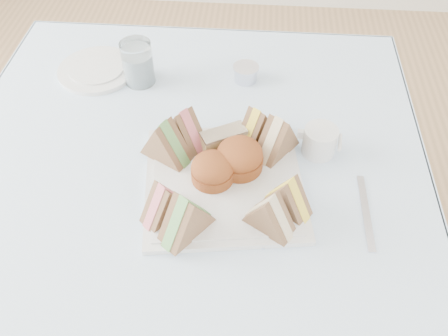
# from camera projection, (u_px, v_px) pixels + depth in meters

# --- Properties ---
(floor) EXTENTS (4.00, 4.00, 0.00)m
(floor) POSITION_uv_depth(u_px,v_px,m) (200.00, 313.00, 1.56)
(floor) COLOR #9E7751
(floor) RESTS_ON ground
(table) EXTENTS (0.90, 0.90, 0.74)m
(table) POSITION_uv_depth(u_px,v_px,m) (195.00, 254.00, 1.29)
(table) COLOR brown
(table) RESTS_ON floor
(tablecloth) EXTENTS (1.02, 1.02, 0.01)m
(tablecloth) POSITION_uv_depth(u_px,v_px,m) (187.00, 161.00, 1.01)
(tablecloth) COLOR white
(tablecloth) RESTS_ON table
(serving_plate) EXTENTS (0.35, 0.35, 0.01)m
(serving_plate) POSITION_uv_depth(u_px,v_px,m) (224.00, 183.00, 0.96)
(serving_plate) COLOR silver
(serving_plate) RESTS_ON tablecloth
(sandwich_fl_a) EXTENTS (0.10, 0.10, 0.08)m
(sandwich_fl_a) POSITION_uv_depth(u_px,v_px,m) (164.00, 200.00, 0.87)
(sandwich_fl_a) COLOR brown
(sandwich_fl_a) RESTS_ON serving_plate
(sandwich_fl_b) EXTENTS (0.11, 0.12, 0.10)m
(sandwich_fl_b) POSITION_uv_depth(u_px,v_px,m) (186.00, 215.00, 0.84)
(sandwich_fl_b) COLOR brown
(sandwich_fl_b) RESTS_ON serving_plate
(sandwich_fr_a) EXTENTS (0.10, 0.09, 0.08)m
(sandwich_fr_a) POSITION_uv_depth(u_px,v_px,m) (289.00, 194.00, 0.88)
(sandwich_fr_a) COLOR brown
(sandwich_fr_a) RESTS_ON serving_plate
(sandwich_fr_b) EXTENTS (0.11, 0.09, 0.09)m
(sandwich_fr_b) POSITION_uv_depth(u_px,v_px,m) (270.00, 212.00, 0.85)
(sandwich_fr_b) COLOR brown
(sandwich_fr_b) RESTS_ON serving_plate
(sandwich_bl_a) EXTENTS (0.12, 0.10, 0.10)m
(sandwich_bl_a) POSITION_uv_depth(u_px,v_px,m) (165.00, 140.00, 0.96)
(sandwich_bl_a) COLOR brown
(sandwich_bl_a) RESTS_ON serving_plate
(sandwich_bl_b) EXTENTS (0.11, 0.10, 0.09)m
(sandwich_bl_b) POSITION_uv_depth(u_px,v_px,m) (185.00, 127.00, 0.99)
(sandwich_bl_b) COLOR brown
(sandwich_bl_b) RESTS_ON serving_plate
(sandwich_br_a) EXTENTS (0.10, 0.11, 0.09)m
(sandwich_br_a) POSITION_uv_depth(u_px,v_px,m) (277.00, 135.00, 0.97)
(sandwich_br_a) COLOR brown
(sandwich_br_a) RESTS_ON serving_plate
(sandwich_br_b) EXTENTS (0.09, 0.10, 0.08)m
(sandwich_br_b) POSITION_uv_depth(u_px,v_px,m) (256.00, 125.00, 1.00)
(sandwich_br_b) COLOR brown
(sandwich_br_b) RESTS_ON serving_plate
(scone_left) EXTENTS (0.10, 0.10, 0.06)m
(scone_left) POSITION_uv_depth(u_px,v_px,m) (212.00, 169.00, 0.93)
(scone_left) COLOR brown
(scone_left) RESTS_ON serving_plate
(scone_right) EXTENTS (0.13, 0.13, 0.06)m
(scone_right) POSITION_uv_depth(u_px,v_px,m) (240.00, 157.00, 0.95)
(scone_right) COLOR brown
(scone_right) RESTS_ON serving_plate
(pastry_slice) EXTENTS (0.10, 0.08, 0.04)m
(pastry_slice) POSITION_uv_depth(u_px,v_px,m) (224.00, 139.00, 1.00)
(pastry_slice) COLOR tan
(pastry_slice) RESTS_ON serving_plate
(side_plate) EXTENTS (0.22, 0.22, 0.01)m
(side_plate) POSITION_uv_depth(u_px,v_px,m) (97.00, 70.00, 1.21)
(side_plate) COLOR silver
(side_plate) RESTS_ON tablecloth
(water_glass) EXTENTS (0.07, 0.07, 0.11)m
(water_glass) POSITION_uv_depth(u_px,v_px,m) (138.00, 63.00, 1.14)
(water_glass) COLOR white
(water_glass) RESTS_ON tablecloth
(tea_strainer) EXTENTS (0.08, 0.08, 0.04)m
(tea_strainer) POSITION_uv_depth(u_px,v_px,m) (246.00, 74.00, 1.18)
(tea_strainer) COLOR silver
(tea_strainer) RESTS_ON tablecloth
(knife) EXTENTS (0.02, 0.18, 0.00)m
(knife) POSITION_uv_depth(u_px,v_px,m) (366.00, 212.00, 0.91)
(knife) COLOR silver
(knife) RESTS_ON tablecloth
(fork) EXTENTS (0.03, 0.16, 0.00)m
(fork) POSITION_uv_depth(u_px,v_px,m) (269.00, 214.00, 0.91)
(fork) COLOR silver
(fork) RESTS_ON tablecloth
(creamer_jug) EXTENTS (0.08, 0.08, 0.06)m
(creamer_jug) POSITION_uv_depth(u_px,v_px,m) (320.00, 141.00, 1.00)
(creamer_jug) COLOR silver
(creamer_jug) RESTS_ON tablecloth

